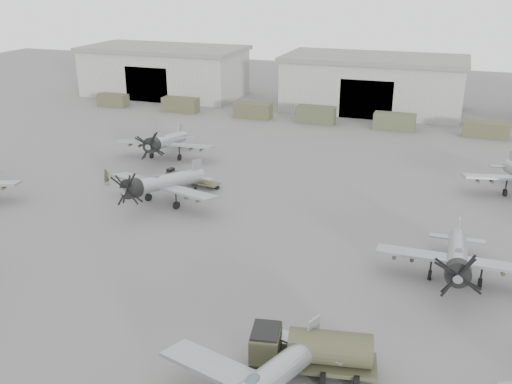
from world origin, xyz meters
TOP-DOWN VIEW (x-y plane):
  - ground at (0.00, 0.00)m, footprint 220.00×220.00m
  - hangar_left at (-38.00, 61.96)m, footprint 29.00×14.80m
  - hangar_center at (0.00, 61.96)m, footprint 29.00×14.80m
  - support_truck_0 at (-41.65, 50.00)m, footprint 5.06×2.20m
  - support_truck_1 at (-29.01, 50.00)m, footprint 5.91×2.20m
  - support_truck_2 at (-16.56, 50.00)m, footprint 5.83×2.20m
  - support_truck_3 at (-6.53, 50.00)m, footprint 5.77×2.20m
  - support_truck_4 at (5.04, 50.00)m, footprint 5.90×2.20m
  - support_truck_5 at (17.35, 50.00)m, footprint 5.98×2.20m
  - aircraft_mid_1 at (-13.07, 13.50)m, footprint 12.32×11.09m
  - aircraft_mid_2 at (14.28, 7.12)m, footprint 11.49×10.33m
  - aircraft_far_0 at (-19.56, 26.65)m, footprint 12.10×10.89m
  - fuel_tanker at (6.82, -5.90)m, footprint 7.35×4.11m
  - tug_trailer at (-13.66, 20.10)m, footprint 6.56×2.48m
  - ground_crew at (-21.25, 16.64)m, footprint 0.65×0.76m

SIDE VIEW (x-z plane):
  - ground at x=0.00m, z-range 0.00..0.00m
  - tug_trailer at x=-13.66m, z-range -0.16..1.14m
  - ground_crew at x=-21.25m, z-range 0.00..1.77m
  - support_truck_0 at x=-41.65m, z-range 0.00..2.08m
  - support_truck_5 at x=17.35m, z-range 0.00..2.15m
  - support_truck_1 at x=-29.01m, z-range 0.00..2.35m
  - support_truck_2 at x=-16.56m, z-range 0.00..2.39m
  - support_truck_4 at x=5.04m, z-range 0.00..2.40m
  - support_truck_3 at x=-6.53m, z-range 0.00..2.57m
  - fuel_tanker at x=6.82m, z-range 0.20..2.92m
  - aircraft_mid_2 at x=14.28m, z-range -0.21..4.42m
  - aircraft_far_0 at x=-19.56m, z-range -0.22..4.60m
  - aircraft_mid_1 at x=-13.07m, z-range -0.22..4.69m
  - hangar_left at x=-38.00m, z-range 0.02..8.72m
  - hangar_center at x=0.00m, z-range 0.02..8.72m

